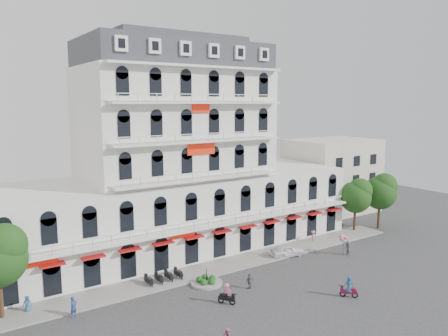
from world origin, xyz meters
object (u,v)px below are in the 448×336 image
Objects in this scene: rider_center at (227,293)px; parked_car at (287,250)px; rider_east at (349,287)px; balloon_vendor at (346,244)px.

parked_car is at bearing 79.80° from rider_center.
rider_center reaches higher than parked_car.
rider_east is 1.05× the size of rider_center.
rider_east is (-2.61, -11.49, 0.33)m from parked_car.
rider_east is at bearing -179.62° from parked_car.
parked_car is 7.09m from balloon_vendor.
balloon_vendor reaches higher than parked_car.
rider_center is at bearing 129.12° from parked_car.
rider_east reaches higher than parked_car.
rider_east is at bearing -137.74° from balloon_vendor.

